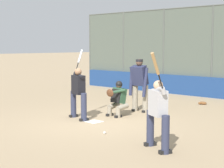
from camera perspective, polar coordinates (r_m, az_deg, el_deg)
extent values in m
plane|color=tan|center=(11.28, -2.71, -5.77)|extent=(160.00, 160.00, 0.00)
cube|color=white|center=(11.28, -2.71, -5.74)|extent=(0.43, 0.43, 0.01)
cylinder|color=#515651|center=(16.91, 15.01, 4.81)|extent=(0.08, 0.08, 4.02)
cylinder|color=#515651|center=(18.24, 7.86, 5.02)|extent=(0.08, 0.08, 4.02)
cylinder|color=#515651|center=(19.81, 1.77, 5.15)|extent=(0.08, 0.08, 4.02)
cylinder|color=#515651|center=(21.57, -3.39, 5.21)|extent=(0.08, 0.08, 4.02)
cube|color=#515B51|center=(16.91, 15.01, 4.81)|extent=(15.34, 0.01, 4.02)
cylinder|color=#515651|center=(16.99, 15.19, 11.50)|extent=(15.34, 0.06, 0.06)
cube|color=navy|center=(16.92, 14.71, -0.51)|extent=(15.03, 0.18, 0.89)
cylinder|color=#2D334C|center=(11.35, -4.32, -3.53)|extent=(0.18, 0.18, 0.85)
cube|color=black|center=(11.42, -4.30, -5.43)|extent=(0.18, 0.30, 0.08)
cylinder|color=#2D334C|center=(11.98, -5.89, -3.04)|extent=(0.18, 0.18, 0.85)
cube|color=black|center=(12.04, -5.87, -4.85)|extent=(0.18, 0.30, 0.08)
cube|color=black|center=(11.58, -5.16, -0.11)|extent=(0.51, 0.38, 0.58)
sphere|color=#936B4C|center=(11.54, -5.17, 1.87)|extent=(0.22, 0.22, 0.22)
cylinder|color=black|center=(11.57, -5.07, 1.38)|extent=(0.59, 0.30, 0.22)
cylinder|color=black|center=(11.82, -5.69, 1.47)|extent=(0.11, 0.15, 0.16)
sphere|color=black|center=(11.83, -5.59, 1.78)|extent=(0.04, 0.04, 0.04)
cylinder|color=black|center=(11.90, -5.38, 2.51)|extent=(0.09, 0.21, 0.31)
cylinder|color=#B7BCC1|center=(12.08, -4.87, 4.22)|extent=(0.16, 0.32, 0.44)
cylinder|color=gray|center=(11.89, 0.95, -4.44)|extent=(0.15, 0.15, 0.29)
cylinder|color=gray|center=(11.99, 1.59, -3.54)|extent=(0.19, 0.45, 0.23)
cube|color=black|center=(11.91, 0.95, -4.95)|extent=(0.11, 0.27, 0.08)
cylinder|color=gray|center=(12.16, -0.36, -4.20)|extent=(0.15, 0.15, 0.29)
cylinder|color=gray|center=(12.27, 0.28, -3.32)|extent=(0.19, 0.45, 0.23)
cube|color=black|center=(12.18, -0.36, -4.70)|extent=(0.11, 0.27, 0.08)
cube|color=#2D5138|center=(12.11, 1.07, -1.76)|extent=(0.44, 0.36, 0.53)
cube|color=black|center=(12.01, 0.59, -1.83)|extent=(0.39, 0.15, 0.44)
sphere|color=brown|center=(12.07, 1.08, -0.19)|extent=(0.20, 0.20, 0.20)
sphere|color=black|center=(12.06, 1.08, -0.03)|extent=(0.22, 0.22, 0.22)
cylinder|color=#2D5138|center=(11.81, 0.83, -1.16)|extent=(0.30, 0.50, 0.15)
ellipsoid|color=#56331E|center=(11.72, -0.31, -1.37)|extent=(0.31, 0.12, 0.24)
cylinder|color=brown|center=(12.28, 0.23, -1.53)|extent=(0.10, 0.30, 0.43)
cylinder|color=gray|center=(12.81, 5.10, -2.27)|extent=(0.19, 0.19, 0.93)
cube|color=black|center=(12.88, 5.08, -4.14)|extent=(0.13, 0.29, 0.08)
cylinder|color=gray|center=(13.05, 3.54, -2.10)|extent=(0.19, 0.19, 0.93)
cube|color=black|center=(13.12, 3.53, -3.94)|extent=(0.13, 0.29, 0.08)
cube|color=#282D4C|center=(12.79, 4.17, 1.31)|extent=(0.53, 0.47, 0.71)
sphere|color=brown|center=(12.76, 4.19, 3.30)|extent=(0.23, 0.23, 0.23)
cylinder|color=black|center=(12.76, 4.19, 3.59)|extent=(0.24, 0.24, 0.08)
cylinder|color=#282D4C|center=(12.59, 5.09, 0.25)|extent=(0.15, 0.26, 0.99)
cylinder|color=#282D4C|center=(12.92, 2.94, 0.41)|extent=(0.17, 0.26, 0.99)
cylinder|color=#2D334C|center=(8.62, 5.85, -6.69)|extent=(0.17, 0.17, 0.82)
cube|color=black|center=(8.70, 5.83, -9.07)|extent=(0.22, 0.30, 0.08)
cylinder|color=#2D334C|center=(8.03, 8.15, -7.65)|extent=(0.17, 0.17, 0.82)
cube|color=black|center=(8.13, 8.11, -10.20)|extent=(0.22, 0.30, 0.08)
cube|color=#B7B7BC|center=(8.20, 7.01, -2.87)|extent=(0.51, 0.42, 0.57)
sphere|color=tan|center=(8.15, 7.05, -0.18)|extent=(0.21, 0.21, 0.21)
cylinder|color=#B7B7BC|center=(8.14, 6.91, -0.87)|extent=(0.54, 0.38, 0.21)
cylinder|color=#B7B7BC|center=(7.91, 7.85, -1.08)|extent=(0.12, 0.16, 0.16)
sphere|color=black|center=(7.89, 7.72, -0.66)|extent=(0.04, 0.04, 0.04)
cylinder|color=black|center=(7.78, 7.40, 0.42)|extent=(0.06, 0.23, 0.33)
cylinder|color=tan|center=(7.54, 6.62, 3.10)|extent=(0.11, 0.34, 0.47)
sphere|color=black|center=(17.63, 4.95, -1.42)|extent=(0.04, 0.04, 0.04)
cylinder|color=black|center=(17.74, 5.42, -1.38)|extent=(0.12, 0.36, 0.03)
cylinder|color=#B7BCC1|center=(18.01, 6.54, -1.28)|extent=(0.20, 0.51, 0.07)
ellipsoid|color=brown|center=(14.92, 13.67, -2.83)|extent=(0.31, 0.20, 0.11)
ellipsoid|color=brown|center=(14.88, 13.21, -2.87)|extent=(0.11, 0.09, 0.09)
sphere|color=white|center=(9.74, -1.15, -7.44)|extent=(0.07, 0.07, 0.07)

